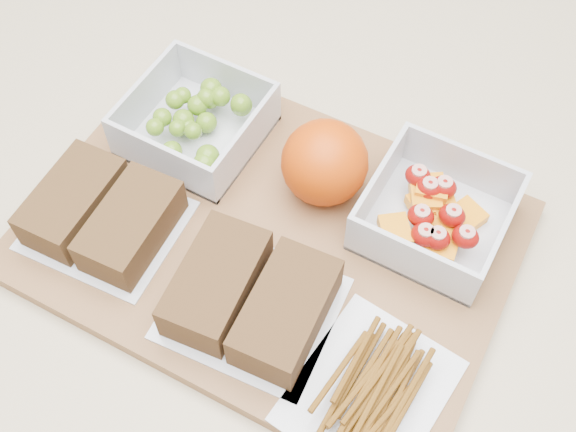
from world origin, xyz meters
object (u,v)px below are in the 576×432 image
orange (325,163)px  pretzel_bag (371,385)px  sandwich_bag_center (251,298)px  sandwich_bag_left (102,214)px  grape_container (199,121)px  fruit_container (435,215)px  cutting_board (269,238)px

orange → pretzel_bag: orange is taller
sandwich_bag_center → sandwich_bag_left: bearing=177.6°
grape_container → fruit_container: bearing=3.2°
cutting_board → pretzel_bag: (0.14, -0.09, 0.02)m
cutting_board → fruit_container: bearing=30.9°
fruit_container → sandwich_bag_left: 0.29m
sandwich_bag_center → grape_container: bearing=135.7°
pretzel_bag → sandwich_bag_left: bearing=175.2°
fruit_container → sandwich_bag_center: fruit_container is taller
grape_container → orange: orange is taller
sandwich_bag_left → sandwich_bag_center: sandwich_bag_center is taller
grape_container → orange: size_ratio=1.52×
cutting_board → sandwich_bag_center: size_ratio=2.86×
cutting_board → grape_container: (-0.11, 0.06, 0.03)m
cutting_board → orange: orange is taller
orange → sandwich_bag_left: 0.20m
sandwich_bag_center → pretzel_bag: sandwich_bag_center is taller
grape_container → sandwich_bag_left: (-0.02, -0.13, -0.00)m
cutting_board → fruit_container: size_ratio=3.52×
cutting_board → orange: size_ratio=5.33×
sandwich_bag_left → pretzel_bag: sandwich_bag_left is taller
grape_container → sandwich_bag_center: 0.19m
sandwich_bag_left → cutting_board: bearing=26.0°
fruit_container → cutting_board: bearing=-147.8°
orange → sandwich_bag_left: size_ratio=0.57×
grape_container → sandwich_bag_left: grape_container is taller
grape_container → sandwich_bag_left: 0.13m
fruit_container → sandwich_bag_left: fruit_container is taller
pretzel_bag → orange: bearing=128.4°
cutting_board → orange: (0.02, 0.07, 0.05)m
orange → fruit_container: bearing=5.5°
grape_container → fruit_container: same height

